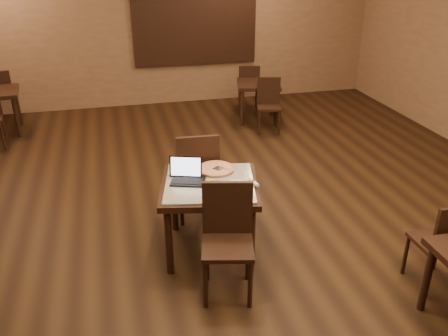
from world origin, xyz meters
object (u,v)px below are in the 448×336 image
object	(u,v)px
chair_main_near	(228,233)
chair_main_far	(197,172)
other_table_a_chair_near	(269,101)
pizza_pan	(216,170)
other_table_a	(258,89)
other_table_b_chair_far	(1,93)
other_table_c_chair_far	(444,240)
laptop	(187,175)
other_table_a_chair_far	(249,85)
tiled_table	(210,192)

from	to	relation	value
chair_main_near	chair_main_far	xyz separation A→B (m)	(-0.03, 1.22, 0.02)
other_table_a_chair_near	pizza_pan	bearing A→B (deg)	-104.67
other_table_a	other_table_b_chair_far	bearing A→B (deg)	-178.82
chair_main_far	other_table_a	size ratio (longest dim) A/B	1.20
other_table_a	other_table_c_chair_far	distance (m)	4.74
other_table_a_chair_near	other_table_b_chair_far	distance (m)	4.57
chair_main_near	chair_main_far	size ratio (longest dim) A/B	0.97
chair_main_far	other_table_b_chair_far	xyz separation A→B (m)	(-2.64, 4.00, -0.07)
chair_main_near	laptop	xyz separation A→B (m)	(-0.22, 0.71, 0.25)
other_table_a_chair_far	pizza_pan	bearing A→B (deg)	82.39
other_table_b_chair_far	tiled_table	bearing A→B (deg)	113.67
other_table_a_chair_far	other_table_c_chair_far	xyz separation A→B (m)	(0.19, -5.25, 0.01)
laptop	other_table_c_chair_far	size ratio (longest dim) A/B	0.41
laptop	other_table_a_chair_far	distance (m)	4.48
pizza_pan	other_table_a	size ratio (longest dim) A/B	0.43
pizza_pan	other_table_c_chair_far	world-z (taller)	other_table_c_chair_far
other_table_a_chair_near	other_table_a_chair_far	bearing A→B (deg)	105.76
tiled_table	other_table_b_chair_far	size ratio (longest dim) A/B	1.19
other_table_a	laptop	bearing A→B (deg)	-104.05
chair_main_near	tiled_table	bearing A→B (deg)	105.64
laptop	pizza_pan	distance (m)	0.35
pizza_pan	other_table_a_chair_near	xyz separation A→B (m)	(1.57, 2.90, -0.27)
laptop	other_table_a_chair_far	xyz separation A→B (m)	(1.85, 4.06, -0.33)
tiled_table	other_table_a_chair_far	xyz separation A→B (m)	(1.65, 4.16, -0.17)
other_table_a_chair_near	other_table_c_chair_far	size ratio (longest dim) A/B	0.98
chair_main_near	laptop	bearing A→B (deg)	120.87
other_table_a_chair_near	tiled_table	bearing A→B (deg)	-104.53
pizza_pan	other_table_a	distance (m)	3.75
other_table_a_chair_near	chair_main_far	bearing A→B (deg)	-110.04
laptop	other_table_a	world-z (taller)	laptop
other_table_c_chair_far	other_table_a_chair_far	bearing A→B (deg)	-87.03
chair_main_near	pizza_pan	size ratio (longest dim) A/B	2.68
pizza_pan	other_table_c_chair_far	xyz separation A→B (m)	(1.72, -1.32, -0.26)
chair_main_far	other_table_a_chair_far	bearing A→B (deg)	-111.77
tiled_table	other_table_b_chair_far	bearing A→B (deg)	132.13
chair_main_near	other_table_a_chair_near	distance (m)	4.11
other_table_a_chair_near	other_table_c_chair_far	distance (m)	4.23
chair_main_near	other_table_a_chair_near	bearing A→B (deg)	79.74
other_table_a_chair_near	other_table_c_chair_far	xyz separation A→B (m)	(0.15, -4.23, 0.01)
other_table_a	other_table_a_chair_near	bearing A→B (deg)	-74.24
other_table_c_chair_far	pizza_pan	bearing A→B (deg)	-36.69
chair_main_near	other_table_a_chair_far	xyz separation A→B (m)	(1.63, 4.78, -0.08)
pizza_pan	other_table_c_chair_far	distance (m)	2.19
other_table_b_chair_far	laptop	bearing A→B (deg)	112.29
laptop	other_table_a_chair_near	xyz separation A→B (m)	(1.89, 3.04, -0.33)
other_table_a	other_table_a_chair_near	size ratio (longest dim) A/B	1.00
chair_main_near	pizza_pan	bearing A→B (deg)	97.07
other_table_a_chair_far	chair_main_far	bearing A→B (deg)	78.73
other_table_a	pizza_pan	bearing A→B (deg)	-100.71
chair_main_far	other_table_a_chair_near	xyz separation A→B (m)	(1.69, 2.53, -0.10)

